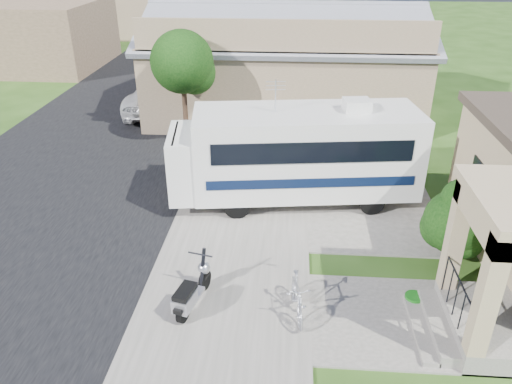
# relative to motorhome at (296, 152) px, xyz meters

# --- Properties ---
(ground) EXTENTS (120.00, 120.00, 0.00)m
(ground) POSITION_rel_motorhome_xyz_m (-0.60, -4.55, -1.67)
(ground) COLOR #224011
(street_slab) EXTENTS (9.00, 80.00, 0.02)m
(street_slab) POSITION_rel_motorhome_xyz_m (-8.10, 5.45, -1.66)
(street_slab) COLOR black
(street_slab) RESTS_ON ground
(sidewalk_slab) EXTENTS (4.00, 80.00, 0.06)m
(sidewalk_slab) POSITION_rel_motorhome_xyz_m (-1.60, 5.45, -1.64)
(sidewalk_slab) COLOR #605D56
(sidewalk_slab) RESTS_ON ground
(driveway_slab) EXTENTS (7.00, 6.00, 0.05)m
(driveway_slab) POSITION_rel_motorhome_xyz_m (0.90, -0.05, -1.65)
(driveway_slab) COLOR #605D56
(driveway_slab) RESTS_ON ground
(walk_slab) EXTENTS (4.00, 3.00, 0.05)m
(walk_slab) POSITION_rel_motorhome_xyz_m (2.40, -5.55, -1.65)
(walk_slab) COLOR #605D56
(walk_slab) RESTS_ON ground
(warehouse) EXTENTS (12.50, 8.40, 5.04)m
(warehouse) POSITION_rel_motorhome_xyz_m (-0.60, 9.42, 0.31)
(warehouse) COLOR #7C694E
(warehouse) RESTS_ON ground
(distant_bldg_far) EXTENTS (10.00, 8.00, 4.00)m
(distant_bldg_far) POSITION_rel_motorhome_xyz_m (-17.60, 17.45, 0.33)
(distant_bldg_far) COLOR brown
(distant_bldg_far) RESTS_ON ground
(distant_bldg_near) EXTENTS (8.00, 7.00, 3.20)m
(distant_bldg_near) POSITION_rel_motorhome_xyz_m (-15.60, 29.45, -0.07)
(distant_bldg_near) COLOR #7C694E
(distant_bldg_near) RESTS_ON ground
(street_tree_a) EXTENTS (2.44, 2.40, 4.58)m
(street_tree_a) POSITION_rel_motorhome_xyz_m (-4.30, 4.50, 1.57)
(street_tree_a) COLOR #2F1E15
(street_tree_a) RESTS_ON ground
(street_tree_b) EXTENTS (2.44, 2.40, 4.73)m
(street_tree_b) POSITION_rel_motorhome_xyz_m (-4.30, 14.50, 1.72)
(street_tree_b) COLOR #2F1E15
(street_tree_b) RESTS_ON ground
(street_tree_c) EXTENTS (2.44, 2.40, 4.42)m
(street_tree_c) POSITION_rel_motorhome_xyz_m (-4.30, 23.50, 1.43)
(street_tree_c) COLOR #2F1E15
(street_tree_c) RESTS_ON ground
(motorhome) EXTENTS (7.86, 3.37, 3.90)m
(motorhome) POSITION_rel_motorhome_xyz_m (0.00, 0.00, 0.00)
(motorhome) COLOR silver
(motorhome) RESTS_ON ground
(shrub) EXTENTS (1.87, 1.79, 2.30)m
(shrub) POSITION_rel_motorhome_xyz_m (4.18, -2.92, -0.50)
(shrub) COLOR #2F1E15
(shrub) RESTS_ON ground
(scooter) EXTENTS (0.77, 1.70, 1.13)m
(scooter) POSITION_rel_motorhome_xyz_m (-2.31, -5.50, -1.17)
(scooter) COLOR black
(scooter) RESTS_ON ground
(bicycle) EXTENTS (0.66, 1.64, 0.96)m
(bicycle) POSITION_rel_motorhome_xyz_m (0.07, -5.54, -1.20)
(bicycle) COLOR #B8B8C0
(bicycle) RESTS_ON ground
(pickup_truck) EXTENTS (2.86, 6.03, 1.66)m
(pickup_truck) POSITION_rel_motorhome_xyz_m (-6.39, 8.87, -0.84)
(pickup_truck) COLOR silver
(pickup_truck) RESTS_ON ground
(van) EXTENTS (3.60, 6.91, 1.91)m
(van) POSITION_rel_motorhome_xyz_m (-7.22, 15.22, -0.72)
(van) COLOR silver
(van) RESTS_ON ground
(garden_hose) EXTENTS (0.43, 0.43, 0.19)m
(garden_hose) POSITION_rel_motorhome_xyz_m (2.80, -4.92, -1.58)
(garden_hose) COLOR #136013
(garden_hose) RESTS_ON ground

